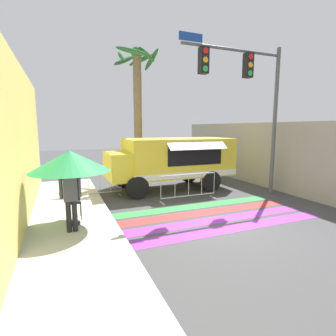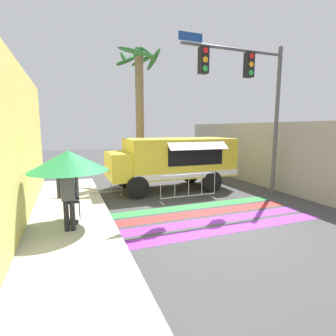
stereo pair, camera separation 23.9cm
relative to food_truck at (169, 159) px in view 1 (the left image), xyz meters
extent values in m
plane|color=#424244|center=(-0.23, -4.76, -1.42)|extent=(60.00, 60.00, 0.00)
cube|color=#B7B5AD|center=(-5.41, -4.76, -1.35)|extent=(4.40, 16.00, 0.15)
cube|color=#E5D166|center=(-5.65, -4.76, 0.91)|extent=(0.25, 16.00, 4.67)
cube|color=#A39E93|center=(4.51, -1.76, 0.11)|extent=(0.20, 16.00, 3.08)
cube|color=purple|center=(-0.23, -5.11, -1.42)|extent=(6.40, 0.56, 0.01)
cube|color=purple|center=(-0.23, -4.35, -1.42)|extent=(6.40, 0.56, 0.01)
cube|color=red|center=(-0.23, -3.59, -1.42)|extent=(6.40, 0.56, 0.01)
cube|color=green|center=(-0.23, -2.83, -1.42)|extent=(6.40, 0.56, 0.01)
cube|color=yellow|center=(0.44, 0.01, 0.08)|extent=(4.81, 2.35, 1.69)
cube|color=yellow|center=(-1.97, 0.01, -0.20)|extent=(1.70, 2.16, 1.14)
cube|color=#1E232D|center=(-2.77, 0.01, 0.09)|extent=(0.06, 1.88, 0.43)
cube|color=black|center=(0.72, -1.18, 0.21)|extent=(2.55, 0.03, 0.76)
cube|color=white|center=(0.72, -1.39, 0.67)|extent=(2.65, 0.43, 0.31)
cube|color=white|center=(0.44, -1.18, -0.59)|extent=(4.81, 0.01, 0.24)
cylinder|color=black|center=(-1.82, -1.08, -0.96)|extent=(0.93, 0.22, 0.93)
cylinder|color=black|center=(-1.82, 1.09, -0.96)|extent=(0.93, 0.22, 0.93)
cylinder|color=black|center=(1.57, -1.08, -0.96)|extent=(0.93, 0.22, 0.93)
cylinder|color=black|center=(1.57, 1.09, -0.96)|extent=(0.93, 0.22, 0.93)
cylinder|color=#515456|center=(3.75, -2.43, 1.58)|extent=(0.16, 0.16, 6.00)
cylinder|color=#515456|center=(1.59, -2.43, 4.26)|extent=(4.33, 0.11, 0.11)
cube|color=black|center=(2.24, -2.46, 3.75)|extent=(0.32, 0.28, 0.90)
cylinder|color=red|center=(2.24, -2.60, 4.05)|extent=(0.20, 0.02, 0.20)
cylinder|color=#F2A519|center=(2.24, -2.60, 3.75)|extent=(0.20, 0.02, 0.20)
cylinder|color=green|center=(2.24, -2.60, 3.45)|extent=(0.20, 0.02, 0.20)
cube|color=black|center=(0.29, -2.46, 3.75)|extent=(0.32, 0.28, 0.90)
cylinder|color=red|center=(0.29, -2.60, 4.05)|extent=(0.20, 0.02, 0.20)
cylinder|color=#F2A519|center=(0.29, -2.60, 3.75)|extent=(0.20, 0.02, 0.20)
cylinder|color=green|center=(0.29, -2.60, 3.45)|extent=(0.20, 0.02, 0.20)
cube|color=navy|center=(-0.23, -2.45, 4.48)|extent=(0.90, 0.02, 0.28)
cylinder|color=black|center=(-4.35, -3.48, -1.24)|extent=(0.36, 0.36, 0.06)
cylinder|color=#B2B2B7|center=(-4.35, -3.48, -0.24)|extent=(0.04, 0.04, 2.07)
cone|color=#268C4C|center=(-4.35, -3.48, 0.51)|extent=(2.14, 2.14, 0.57)
cylinder|color=#4C4C51|center=(-4.53, -3.19, -1.03)|extent=(0.02, 0.02, 0.49)
cylinder|color=#4C4C51|center=(-4.12, -3.19, -1.03)|extent=(0.02, 0.02, 0.49)
cylinder|color=#4C4C51|center=(-4.53, -2.78, -1.03)|extent=(0.02, 0.02, 0.49)
cylinder|color=#4C4C51|center=(-4.12, -2.78, -1.03)|extent=(0.02, 0.02, 0.49)
cube|color=black|center=(-4.32, -2.99, -0.77)|extent=(0.43, 0.43, 0.03)
cube|color=black|center=(-4.32, -2.79, -0.52)|extent=(0.43, 0.03, 0.47)
cylinder|color=black|center=(-4.48, -4.01, -0.86)|extent=(0.13, 0.13, 0.82)
cylinder|color=black|center=(-4.33, -4.01, -0.86)|extent=(0.13, 0.13, 0.82)
cube|color=#3F3F47|center=(-4.41, -4.01, -0.12)|extent=(0.34, 0.20, 0.66)
cylinder|color=#3F3F47|center=(-4.63, -4.01, -0.08)|extent=(0.09, 0.09, 0.56)
cylinder|color=#3F3F47|center=(-4.19, -4.01, -0.08)|extent=(0.09, 0.09, 0.56)
sphere|color=tan|center=(-4.41, -4.01, 0.36)|extent=(0.23, 0.23, 0.23)
cylinder|color=#B7BABF|center=(-0.03, -2.05, -0.38)|extent=(2.32, 0.04, 0.04)
cylinder|color=#B7BABF|center=(-0.03, -2.05, -1.23)|extent=(2.32, 0.04, 0.04)
cylinder|color=#B7BABF|center=(-1.19, -2.05, -0.81)|extent=(0.02, 0.02, 0.85)
cylinder|color=#B7BABF|center=(-0.61, -2.05, -0.81)|extent=(0.02, 0.02, 0.85)
cylinder|color=#B7BABF|center=(-0.03, -2.05, -0.81)|extent=(0.02, 0.02, 0.85)
cylinder|color=#B7BABF|center=(0.55, -2.05, -0.81)|extent=(0.02, 0.02, 0.85)
cylinder|color=#B7BABF|center=(1.13, -2.05, -0.81)|extent=(0.02, 0.02, 0.85)
cube|color=#B7BABF|center=(-1.14, -2.05, -1.41)|extent=(0.06, 0.44, 0.03)
cube|color=#B7BABF|center=(1.08, -2.05, -1.41)|extent=(0.06, 0.44, 0.03)
cylinder|color=#B7BABF|center=(-3.16, -0.22, -0.38)|extent=(1.75, 0.04, 0.04)
cylinder|color=#B7BABF|center=(-3.16, -0.22, -1.23)|extent=(1.75, 0.04, 0.04)
cylinder|color=#B7BABF|center=(-4.04, -0.22, -0.81)|extent=(0.02, 0.02, 0.85)
cylinder|color=#B7BABF|center=(-3.60, -0.22, -0.81)|extent=(0.02, 0.02, 0.85)
cylinder|color=#B7BABF|center=(-3.16, -0.22, -0.81)|extent=(0.02, 0.02, 0.85)
cylinder|color=#B7BABF|center=(-2.73, -0.22, -0.81)|extent=(0.02, 0.02, 0.85)
cylinder|color=#B7BABF|center=(-2.29, -0.22, -0.81)|extent=(0.02, 0.02, 0.85)
cube|color=#B7BABF|center=(-3.99, -0.22, -1.41)|extent=(0.06, 0.44, 0.03)
cube|color=#B7BABF|center=(-2.34, -0.22, -1.41)|extent=(0.06, 0.44, 0.03)
cylinder|color=#7A664C|center=(-0.66, 2.71, 1.82)|extent=(0.44, 0.44, 6.49)
sphere|color=#2D6B33|center=(-0.66, 2.71, 5.21)|extent=(0.60, 0.60, 0.60)
ellipsoid|color=#2D6B33|center=(0.17, 2.84, 4.97)|extent=(0.49, 1.60, 1.00)
ellipsoid|color=#2D6B33|center=(-0.28, 3.29, 5.02)|extent=(1.30, 0.95, 0.72)
ellipsoid|color=#2D6B33|center=(-1.10, 3.47, 4.98)|extent=(1.57, 1.05, 0.98)
ellipsoid|color=#2D6B33|center=(-1.45, 2.75, 4.98)|extent=(0.32, 1.54, 0.94)
ellipsoid|color=#2D6B33|center=(-1.11, 1.99, 5.06)|extent=(1.57, 1.10, 0.68)
ellipsoid|color=#2D6B33|center=(-0.30, 2.17, 5.03)|extent=(1.22, 0.91, 0.65)
camera|label=1|loc=(-4.59, -10.96, 1.40)|focal=28.00mm
camera|label=2|loc=(-4.37, -11.05, 1.40)|focal=28.00mm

